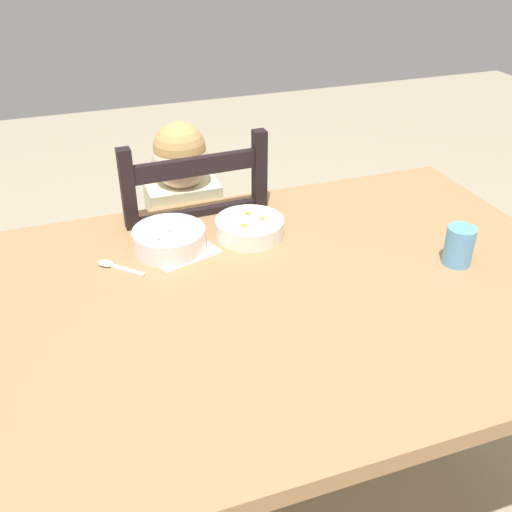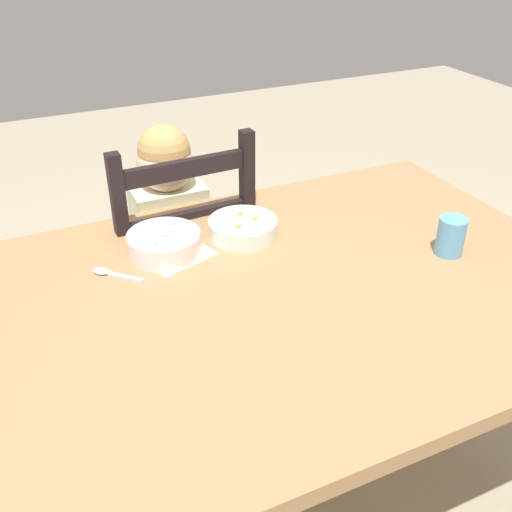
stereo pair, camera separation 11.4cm
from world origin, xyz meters
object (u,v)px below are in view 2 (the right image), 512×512
(bowl_of_carrots, at_px, (243,228))
(child_figure, at_px, (173,231))
(dining_table, at_px, (293,315))
(drinking_cup, at_px, (451,236))
(dining_chair, at_px, (177,276))
(spoon, at_px, (109,273))
(bowl_of_peas, at_px, (164,243))

(bowl_of_carrots, bearing_deg, child_figure, 110.56)
(child_figure, bearing_deg, dining_table, -77.30)
(dining_table, xyz_separation_m, bowl_of_carrots, (-0.02, 0.26, 0.12))
(drinking_cup, bearing_deg, dining_table, 174.42)
(dining_chair, bearing_deg, spoon, -128.32)
(child_figure, height_order, drinking_cup, child_figure)
(child_figure, height_order, bowl_of_peas, child_figure)
(child_figure, distance_m, bowl_of_peas, 0.34)
(bowl_of_peas, bearing_deg, dining_table, -48.34)
(bowl_of_peas, bearing_deg, bowl_of_carrots, 0.00)
(bowl_of_peas, distance_m, drinking_cup, 0.73)
(child_figure, bearing_deg, spoon, -128.63)
(child_figure, xyz_separation_m, spoon, (-0.26, -0.33, 0.11))
(child_figure, xyz_separation_m, bowl_of_carrots, (0.11, -0.29, 0.13))
(child_figure, height_order, spoon, child_figure)
(dining_table, xyz_separation_m, dining_chair, (-0.12, 0.56, -0.19))
(spoon, xyz_separation_m, drinking_cup, (0.81, -0.27, 0.05))
(dining_chair, bearing_deg, bowl_of_carrots, -70.20)
(dining_table, height_order, child_figure, child_figure)
(bowl_of_peas, xyz_separation_m, spoon, (-0.15, -0.04, -0.03))
(bowl_of_carrots, height_order, drinking_cup, drinking_cup)
(dining_table, xyz_separation_m, drinking_cup, (0.42, -0.04, 0.14))
(bowl_of_peas, xyz_separation_m, bowl_of_carrots, (0.22, 0.00, -0.01))
(spoon, bearing_deg, bowl_of_carrots, 5.68)
(bowl_of_peas, height_order, drinking_cup, drinking_cup)
(child_figure, bearing_deg, drinking_cup, -47.34)
(spoon, bearing_deg, dining_chair, 51.68)
(child_figure, bearing_deg, dining_chair, 71.49)
(dining_table, height_order, bowl_of_peas, bowl_of_peas)
(bowl_of_carrots, bearing_deg, dining_table, -86.59)
(drinking_cup, bearing_deg, bowl_of_peas, 155.17)
(spoon, height_order, drinking_cup, drinking_cup)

